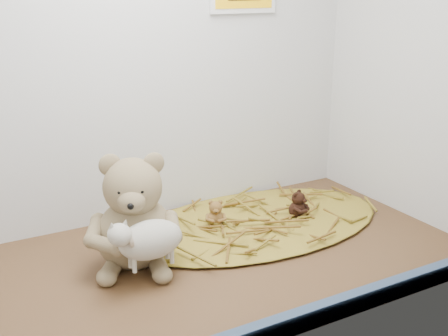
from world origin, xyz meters
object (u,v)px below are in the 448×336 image
mini_teddy_tan (216,212)px  mini_teddy_brown (298,203)px  toy_lamb (151,240)px  main_teddy (134,210)px

mini_teddy_tan → mini_teddy_brown: size_ratio=0.94×
toy_lamb → mini_teddy_brown: (42.35, 10.65, -4.40)cm
main_teddy → mini_teddy_tan: 24.75cm
toy_lamb → mini_teddy_tan: (22.46, 15.75, -4.60)cm
toy_lamb → mini_teddy_brown: 43.89cm
main_teddy → toy_lamb: bearing=-66.7°
main_teddy → toy_lamb: 9.03cm
main_teddy → mini_teddy_tan: (22.46, 7.20, -7.51)cm
mini_teddy_tan → mini_teddy_brown: (19.90, -5.10, 0.20)cm
mini_teddy_brown → main_teddy: bearing=146.9°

